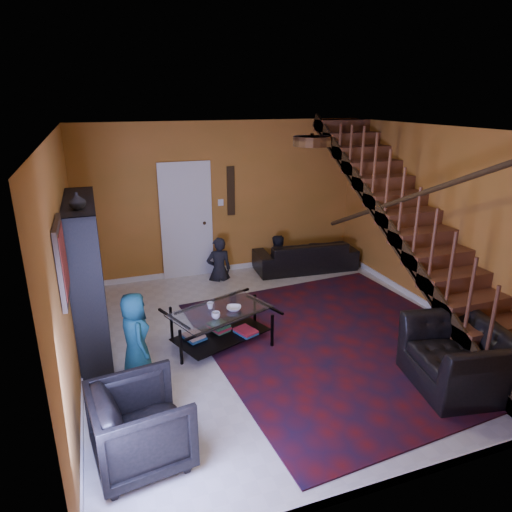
{
  "coord_description": "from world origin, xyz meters",
  "views": [
    {
      "loc": [
        -2.21,
        -5.23,
        3.18
      ],
      "look_at": [
        -0.2,
        0.4,
        1.09
      ],
      "focal_mm": 32.0,
      "sensor_mm": 36.0,
      "label": 1
    }
  ],
  "objects_px": {
    "bookshelf": "(89,279)",
    "coffee_table": "(221,324)",
    "sofa": "(305,255)",
    "armchair_left": "(141,425)",
    "armchair_right": "(460,358)"
  },
  "relations": [
    {
      "from": "bookshelf",
      "to": "coffee_table",
      "type": "relative_size",
      "value": 1.37
    },
    {
      "from": "coffee_table",
      "to": "sofa",
      "type": "bearing_deg",
      "value": 43.57
    },
    {
      "from": "sofa",
      "to": "armchair_left",
      "type": "height_order",
      "value": "armchair_left"
    },
    {
      "from": "sofa",
      "to": "armchair_left",
      "type": "xyz_separation_m",
      "value": [
        -3.55,
        -4.01,
        0.1
      ]
    },
    {
      "from": "bookshelf",
      "to": "sofa",
      "type": "distance_m",
      "value": 4.31
    },
    {
      "from": "sofa",
      "to": "coffee_table",
      "type": "distance_m",
      "value": 3.18
    },
    {
      "from": "bookshelf",
      "to": "coffee_table",
      "type": "distance_m",
      "value": 1.81
    },
    {
      "from": "sofa",
      "to": "armchair_right",
      "type": "bearing_deg",
      "value": 94.37
    },
    {
      "from": "bookshelf",
      "to": "armchair_left",
      "type": "xyz_separation_m",
      "value": [
        0.35,
        -2.31,
        -0.58
      ]
    },
    {
      "from": "armchair_left",
      "to": "coffee_table",
      "type": "xyz_separation_m",
      "value": [
        1.24,
        1.81,
        -0.1
      ]
    },
    {
      "from": "bookshelf",
      "to": "sofa",
      "type": "bearing_deg",
      "value": 23.53
    },
    {
      "from": "bookshelf",
      "to": "coffee_table",
      "type": "height_order",
      "value": "bookshelf"
    },
    {
      "from": "armchair_left",
      "to": "coffee_table",
      "type": "distance_m",
      "value": 2.2
    },
    {
      "from": "armchair_right",
      "to": "bookshelf",
      "type": "bearing_deg",
      "value": -110.77
    },
    {
      "from": "bookshelf",
      "to": "armchair_left",
      "type": "relative_size",
      "value": 2.38
    }
  ]
}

